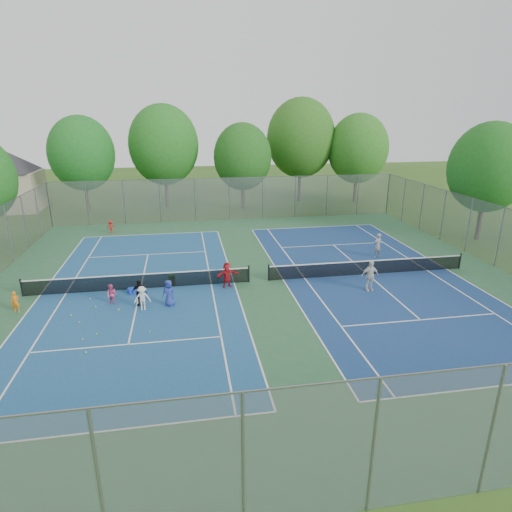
{
  "coord_description": "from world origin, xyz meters",
  "views": [
    {
      "loc": [
        -4.23,
        -23.78,
        9.75
      ],
      "look_at": [
        0.0,
        1.0,
        1.3
      ],
      "focal_mm": 30.0,
      "sensor_mm": 36.0,
      "label": 1
    }
  ],
  "objects": [
    {
      "name": "tennis_ball_10",
      "position": [
        -8.4,
        -1.01,
        0.03
      ],
      "size": [
        0.07,
        0.07,
        0.07
      ],
      "primitive_type": "sphere",
      "color": "#C7E435",
      "rests_on": "ground"
    },
    {
      "name": "court_pad",
      "position": [
        0.0,
        0.0,
        0.01
      ],
      "size": [
        32.0,
        32.0,
        0.01
      ],
      "primitive_type": "cube",
      "color": "#2B5A38",
      "rests_on": "ground"
    },
    {
      "name": "fence_south",
      "position": [
        0.0,
        -16.0,
        2.0
      ],
      "size": [
        32.0,
        0.1,
        4.0
      ],
      "primitive_type": "cube",
      "color": "gray",
      "rests_on": "ground"
    },
    {
      "name": "tennis_ball_1",
      "position": [
        -6.13,
        -5.44,
        0.03
      ],
      "size": [
        0.07,
        0.07,
        0.07
      ],
      "primitive_type": "sphere",
      "color": "#A7C32D",
      "rests_on": "ground"
    },
    {
      "name": "tree_ne",
      "position": [
        15.0,
        22.0,
        5.97
      ],
      "size": [
        6.6,
        6.6,
        9.77
      ],
      "color": "#443326",
      "rests_on": "ground"
    },
    {
      "name": "net_left",
      "position": [
        -7.0,
        0.0,
        0.46
      ],
      "size": [
        12.87,
        0.1,
        0.91
      ],
      "primitive_type": "cube",
      "color": "black",
      "rests_on": "ground"
    },
    {
      "name": "tree_nw",
      "position": [
        -14.0,
        22.0,
        5.89
      ],
      "size": [
        6.4,
        6.4,
        9.58
      ],
      "color": "#443326",
      "rests_on": "ground"
    },
    {
      "name": "tennis_ball_8",
      "position": [
        -10.16,
        -2.99,
        0.03
      ],
      "size": [
        0.07,
        0.07,
        0.07
      ],
      "primitive_type": "sphere",
      "color": "#CFF338",
      "rests_on": "ground"
    },
    {
      "name": "fence_north",
      "position": [
        0.0,
        16.0,
        2.0
      ],
      "size": [
        32.0,
        0.1,
        4.0
      ],
      "primitive_type": "cube",
      "color": "gray",
      "rests_on": "ground"
    },
    {
      "name": "tree_nc",
      "position": [
        2.0,
        21.0,
        5.39
      ],
      "size": [
        6.0,
        6.0,
        8.85
      ],
      "color": "#443326",
      "rests_on": "ground"
    },
    {
      "name": "student_c",
      "position": [
        -6.62,
        -2.86,
        0.66
      ],
      "size": [
        0.87,
        0.52,
        1.31
      ],
      "primitive_type": "imported",
      "rotation": [
        0.0,
        0.0,
        0.04
      ],
      "color": "silver",
      "rests_on": "ground"
    },
    {
      "name": "court_left",
      "position": [
        -7.0,
        0.0,
        0.02
      ],
      "size": [
        10.97,
        23.77,
        0.01
      ],
      "primitive_type": "cube",
      "color": "navy",
      "rests_on": "court_pad"
    },
    {
      "name": "student_f",
      "position": [
        -1.99,
        -0.6,
        0.77
      ],
      "size": [
        1.5,
        0.86,
        1.54
      ],
      "primitive_type": "imported",
      "rotation": [
        0.0,
        0.0,
        0.3
      ],
      "color": "#B21920",
      "rests_on": "ground"
    },
    {
      "name": "teen_court_b",
      "position": [
        6.03,
        -2.43,
        0.9
      ],
      "size": [
        1.06,
        0.45,
        1.8
      ],
      "primitive_type": "imported",
      "rotation": [
        0.0,
        0.0,
        -0.01
      ],
      "color": "silver",
      "rests_on": "ground"
    },
    {
      "name": "net_right",
      "position": [
        7.0,
        0.0,
        0.46
      ],
      "size": [
        12.87,
        0.1,
        0.91
      ],
      "primitive_type": "cube",
      "color": "black",
      "rests_on": "ground"
    },
    {
      "name": "tennis_ball_5",
      "position": [
        -9.61,
        -1.08,
        0.03
      ],
      "size": [
        0.07,
        0.07,
        0.07
      ],
      "primitive_type": "sphere",
      "color": "#E7F338",
      "rests_on": "ground"
    },
    {
      "name": "tennis_ball_11",
      "position": [
        -7.9,
        -2.79,
        0.03
      ],
      "size": [
        0.07,
        0.07,
        0.07
      ],
      "primitive_type": "sphere",
      "color": "#B0CF30",
      "rests_on": "ground"
    },
    {
      "name": "tennis_ball_0",
      "position": [
        -8.53,
        -5.24,
        0.03
      ],
      "size": [
        0.07,
        0.07,
        0.07
      ],
      "primitive_type": "sphere",
      "color": "#CEEB36",
      "rests_on": "ground"
    },
    {
      "name": "student_e",
      "position": [
        -5.27,
        -2.57,
        0.72
      ],
      "size": [
        0.81,
        0.67,
        1.44
      ],
      "primitive_type": "imported",
      "rotation": [
        0.0,
        0.0,
        -0.34
      ],
      "color": "#283994",
      "rests_on": "ground"
    },
    {
      "name": "court_right",
      "position": [
        7.0,
        0.0,
        0.02
      ],
      "size": [
        10.97,
        23.77,
        0.01
      ],
      "primitive_type": "cube",
      "color": "navy",
      "rests_on": "court_pad"
    },
    {
      "name": "tennis_ball_6",
      "position": [
        -9.11,
        -2.2,
        0.03
      ],
      "size": [
        0.07,
        0.07,
        0.07
      ],
      "primitive_type": "sphere",
      "color": "#C6F238",
      "rests_on": "ground"
    },
    {
      "name": "ball_crate",
      "position": [
        -7.43,
        -0.59,
        0.16
      ],
      "size": [
        0.5,
        0.5,
        0.32
      ],
      "primitive_type": "cube",
      "rotation": [
        0.0,
        0.0,
        0.42
      ],
      "color": "blue",
      "rests_on": "ground"
    },
    {
      "name": "ground",
      "position": [
        0.0,
        0.0,
        0.0
      ],
      "size": [
        120.0,
        120.0,
        0.0
      ],
      "primitive_type": "plane",
      "color": "#31561B",
      "rests_on": "ground"
    },
    {
      "name": "fence_east",
      "position": [
        16.0,
        0.0,
        2.0
      ],
      "size": [
        0.1,
        32.0,
        4.0
      ],
      "primitive_type": "cube",
      "rotation": [
        0.0,
        0.0,
        1.57
      ],
      "color": "gray",
      "rests_on": "ground"
    },
    {
      "name": "tree_nr",
      "position": [
        9.0,
        24.0,
        7.04
      ],
      "size": [
        7.6,
        7.6,
        11.42
      ],
      "color": "#443326",
      "rests_on": "ground"
    },
    {
      "name": "tennis_ball_7",
      "position": [
        -9.08,
        -5.64,
        0.03
      ],
      "size": [
        0.07,
        0.07,
        0.07
      ],
      "primitive_type": "sphere",
      "color": "#CDF338",
      "rests_on": "ground"
    },
    {
      "name": "tennis_ball_2",
      "position": [
        -9.58,
        -3.91,
        0.03
      ],
      "size": [
        0.07,
        0.07,
        0.07
      ],
      "primitive_type": "sphere",
      "color": "#CFE635",
      "rests_on": "ground"
    },
    {
      "name": "tennis_ball_4",
      "position": [
        -6.78,
        -2.09,
        0.03
      ],
      "size": [
        0.07,
        0.07,
        0.07
      ],
      "primitive_type": "sphere",
      "color": "#B0C12C",
      "rests_on": "ground"
    },
    {
      "name": "ball_hopper",
      "position": [
        -5.2,
        0.32,
        0.31
      ],
      "size": [
        0.41,
        0.41,
        0.62
      ],
      "primitive_type": "cube",
      "rotation": [
        0.0,
        0.0,
        0.36
      ],
      "color": "#23822E",
      "rests_on": "ground"
    },
    {
      "name": "child_far_baseline",
      "position": [
        -10.47,
        12.89,
        0.56
      ],
      "size": [
        0.78,
        0.51,
        1.13
      ],
      "primitive_type": "imported",
      "rotation": [
        0.0,
        0.0,
        3.27
      ],
      "color": "#A31F17",
      "rests_on": "ground"
    },
    {
      "name": "student_b",
      "position": [
        -8.28,
        -1.97,
        0.59
      ],
      "size": [
        0.7,
        0.63,
        1.17
      ],
      "primitive_type": "imported",
      "rotation": [
        0.0,
        0.0,
        -0.39
      ],
      "color": "#CB4E7F",
      "rests_on": "ground"
    },
    {
      "name": "house",
      "position": [
        -22.0,
        24.0,
        4.21
      ],
      "size": [
        11.03,
        11.03,
        7.3
      ],
      "color": "#B7A88C",
      "rests_on": "ground"
    },
    {
      "name": "tree_nl",
      "position": [
        -6.0,
        23.0,
        6.54
      ],
      "size": [
        7.2,
        7.2,
        10.69
      ],
      "color": "#443326",
      "rests_on": "ground"
    },
    {
      "name": "student_a",
      "position": [
        -13.01,
        -2.05,
        0.57
      ],
      "size": [
        0.42,
        0.28,
        1.14
      ],
      "primitive_type": "imported",
      "rotation": [
        0.0,
        0.0,
        -0.02
      ],
      "color": "orange",
      "rests_on": "ground"
    },
    {
      "name": "tennis_ball_9",
      "position": [
        -7.87,
        -2.7,
        0.03
      ],
      "size": [
        0.07,
        0.07,
        0.07
      ],
      "primitive_type": "sphere",
      "color": "yellow",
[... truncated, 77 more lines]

